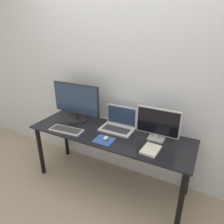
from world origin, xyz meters
name	(u,v)px	position (x,y,z in m)	size (l,w,h in m)	color
ground_plane	(97,199)	(0.00, 0.00, 0.00)	(12.00, 12.00, 0.00)	gray
wall_back	(124,77)	(0.00, 0.67, 1.25)	(7.00, 0.05, 2.50)	silver
desk	(109,141)	(0.00, 0.30, 0.60)	(1.83, 0.60, 0.70)	black
monitor_left	(76,102)	(-0.51, 0.40, 0.95)	(0.64, 0.24, 0.48)	black
monitor_right	(158,124)	(0.50, 0.40, 0.89)	(0.45, 0.12, 0.35)	#B2B2B7
laptop	(119,123)	(0.04, 0.45, 0.76)	(0.38, 0.25, 0.25)	silver
keyboard	(66,130)	(-0.46, 0.12, 0.71)	(0.39, 0.18, 0.02)	silver
mousepad	(104,140)	(0.03, 0.14, 0.70)	(0.20, 0.17, 0.00)	#2D519E
mouse	(106,138)	(0.04, 0.15, 0.72)	(0.05, 0.07, 0.04)	silver
book	(151,150)	(0.51, 0.18, 0.71)	(0.17, 0.22, 0.02)	silver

